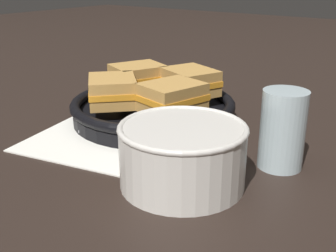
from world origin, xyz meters
The scene contains 10 objects.
ground_plane centered at (0.00, 0.00, 0.00)m, with size 4.00×4.00×0.00m, color black.
napkin centered at (-0.05, 0.01, 0.00)m, with size 0.32×0.29×0.00m.
soup_bowl centered at (0.11, -0.05, 0.05)m, with size 0.16×0.16×0.08m.
spoon centered at (-0.02, 0.04, 0.01)m, with size 0.16×0.10×0.01m.
skillet centered at (-0.07, 0.11, 0.02)m, with size 0.29×0.29×0.04m.
sandwich_near_left centered at (-0.13, 0.15, 0.06)m, with size 0.11×0.12×0.05m.
sandwich_near_right centered at (-0.10, 0.05, 0.06)m, with size 0.12×0.12×0.05m.
sandwich_far_left centered at (0.00, 0.08, 0.06)m, with size 0.10×0.11×0.05m.
sandwich_far_right centered at (-0.03, 0.18, 0.06)m, with size 0.12×0.11×0.05m.
drinking_glass centered at (0.19, 0.07, 0.05)m, with size 0.06×0.06×0.11m.
Camera 1 is at (0.38, -0.45, 0.26)m, focal length 45.00 mm.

